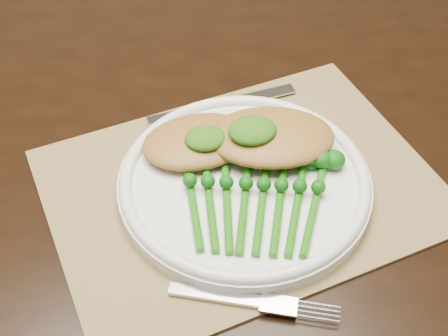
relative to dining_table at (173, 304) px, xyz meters
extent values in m
cube|color=black|center=(0.00, 0.00, 0.35)|extent=(1.71, 1.11, 0.04)
cube|color=olive|center=(0.09, -0.10, 0.37)|extent=(0.49, 0.40, 0.00)
cylinder|color=silver|center=(0.09, -0.10, 0.39)|extent=(0.28, 0.28, 0.02)
torus|color=silver|center=(0.09, -0.10, 0.39)|extent=(0.28, 0.28, 0.01)
cube|color=silver|center=(0.03, 0.03, 0.38)|extent=(0.08, 0.03, 0.01)
cube|color=silver|center=(0.13, 0.05, 0.38)|extent=(0.12, 0.04, 0.00)
cube|color=silver|center=(0.03, -0.23, 0.38)|extent=(0.09, 0.04, 0.01)
ellipsoid|color=olive|center=(0.05, -0.05, 0.41)|extent=(0.14, 0.10, 0.03)
ellipsoid|color=olive|center=(0.13, -0.06, 0.41)|extent=(0.16, 0.12, 0.03)
ellipsoid|color=#1B480A|center=(0.05, -0.06, 0.42)|extent=(0.05, 0.04, 0.02)
ellipsoid|color=#1B480A|center=(0.10, -0.06, 0.43)|extent=(0.05, 0.05, 0.02)
camera|label=1|loc=(-0.02, -0.56, 0.90)|focal=50.00mm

